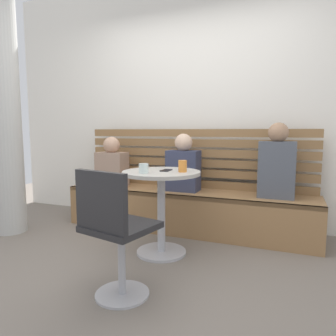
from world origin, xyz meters
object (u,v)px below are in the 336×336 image
Objects in this scene: booth_bench at (186,211)px; person_child_left at (112,165)px; cup_tumbler_orange at (183,166)px; cup_glass_short at (144,168)px; white_chair at (114,230)px; cafe_table at (161,196)px; phone_on_table at (166,170)px; person_child_middle at (183,166)px; person_adult at (277,164)px.

person_child_left reaches higher than booth_bench.
person_child_left reaches higher than cup_tumbler_orange.
cup_glass_short is at bearing -95.56° from booth_bench.
cup_glass_short is 0.80× the size of cup_tumbler_orange.
white_chair is at bearing -57.54° from person_child_left.
booth_bench is 27.00× the size of cup_tumbler_orange.
cup_glass_short is (-0.09, -0.17, 0.26)m from cafe_table.
booth_bench is 1.03m from person_child_left.
phone_on_table is (-0.16, 0.03, -0.05)m from cup_tumbler_orange.
cup_tumbler_orange reaches higher than cup_glass_short.
cup_glass_short is 0.24m from phone_on_table.
cup_tumbler_orange is (0.19, -0.68, 0.57)m from booth_bench.
person_child_left is 0.88m from person_child_middle.
person_child_left is at bearing -177.43° from person_child_middle.
cup_glass_short is at bearing -92.94° from person_child_middle.
white_chair is at bearing -89.10° from booth_bench.
cup_glass_short is 0.33m from cup_tumbler_orange.
cup_glass_short is (0.83, -0.83, 0.09)m from person_child_left.
person_child_middle is 0.87m from cup_glass_short.
white_chair reaches higher than cup_tumbler_orange.
cup_glass_short is (-0.04, -0.87, 0.07)m from person_child_middle.
person_adult is at bearing 37.91° from cafe_table.
person_child_middle reaches higher than cup_tumbler_orange.
cup_tumbler_orange is (0.17, 0.83, 0.33)m from white_chair.
booth_bench is 19.29× the size of phone_on_table.
person_child_left is at bearing 145.26° from phone_on_table.
person_adult is at bearing 41.45° from cup_glass_short.
cup_glass_short is (-0.11, 0.64, 0.32)m from white_chair.
white_chair is 1.53m from person_child_middle.
cup_glass_short is at bearing -146.19° from cup_tumbler_orange.
white_chair is 1.79m from person_adult.
cafe_table is at bearing -142.09° from person_adult.
white_chair is at bearing -91.81° from phone_on_table.
person_child_middle is at bearing 94.49° from phone_on_table.
cafe_table is at bearing -125.01° from phone_on_table.
cup_tumbler_orange is 0.17m from phone_on_table.
cup_tumbler_orange is (1.10, -0.65, 0.10)m from person_child_left.
person_child_left is 0.94× the size of person_child_middle.
person_adult is 1.83m from person_child_left.
cup_glass_short is 0.57× the size of phone_on_table.
person_child_left reaches higher than phone_on_table.
person_child_left is (-1.83, -0.05, -0.07)m from person_adult.
cup_tumbler_orange is at bearing -30.37° from person_child_left.
person_adult is (0.92, 0.02, 0.54)m from booth_bench.
person_adult is at bearing 1.59° from person_child_left.
cafe_table is 0.23m from phone_on_table.
booth_bench is 3.71× the size of person_adult.
cafe_table is 0.81m from white_chair.
cafe_table is at bearing -86.69° from person_child_middle.
white_chair is (0.02, -1.51, 0.24)m from booth_bench.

